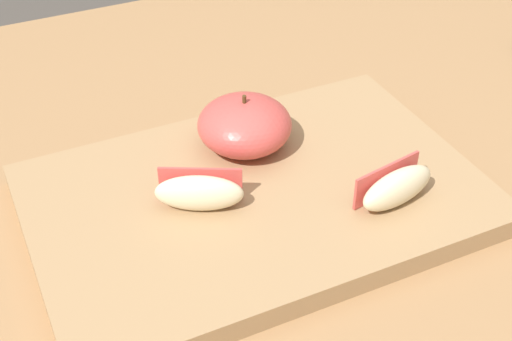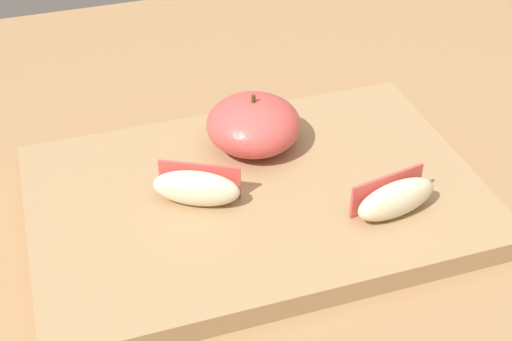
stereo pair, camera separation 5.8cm
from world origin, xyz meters
The scene contains 5 objects.
dining_table centered at (0.00, 0.00, 0.67)m, with size 1.37×0.91×0.77m.
cutting_board centered at (-0.06, 0.01, 0.78)m, with size 0.38×0.25×0.02m.
apple_half_skin_up centered at (-0.04, 0.07, 0.81)m, with size 0.08×0.08×0.05m.
apple_wedge_back centered at (-0.11, 0.01, 0.80)m, with size 0.07×0.05×0.03m.
apple_wedge_near_knife centered at (0.04, -0.05, 0.80)m, with size 0.07×0.04×0.03m.
Camera 2 is at (-0.20, -0.43, 1.17)m, focal length 49.89 mm.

